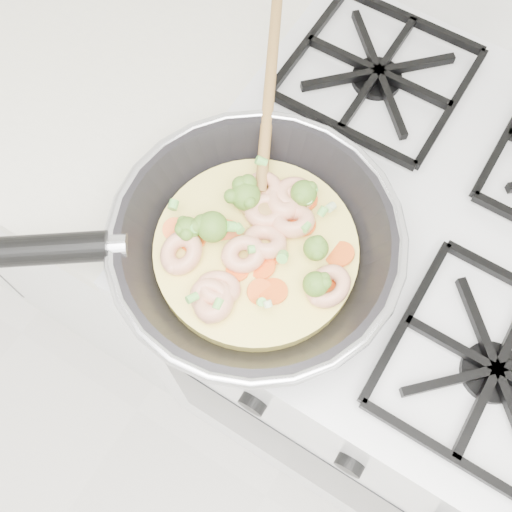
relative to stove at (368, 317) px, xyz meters
The scene contains 3 objects.
stove is the anchor object (origin of this frame).
counter_left 0.80m from the stove, behind, with size 1.00×0.60×0.90m.
skillet 0.55m from the stove, 129.95° to the right, with size 0.46×0.50×0.09m.
Camera 1 is at (0.00, 1.29, 1.58)m, focal length 42.11 mm.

